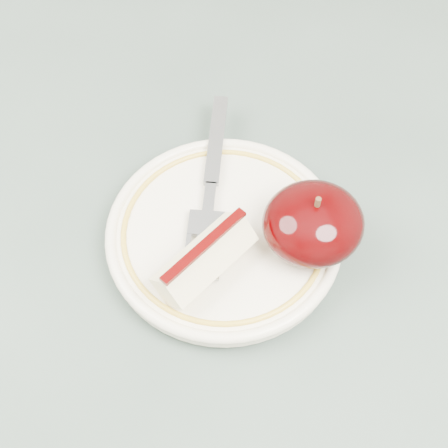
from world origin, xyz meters
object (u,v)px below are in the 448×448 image
object	(u,v)px
table	(275,333)
plate	(224,234)
apple_half	(313,223)
fork	(211,185)

from	to	relation	value
table	plate	size ratio (longest dim) A/B	5.00
plate	apple_half	world-z (taller)	apple_half
table	fork	size ratio (longest dim) A/B	5.27
plate	fork	world-z (taller)	fork
table	fork	xyz separation A→B (m)	(-0.03, 0.09, 0.11)
plate	fork	distance (m)	0.04
apple_half	fork	distance (m)	0.09
apple_half	fork	size ratio (longest dim) A/B	0.43
plate	fork	bearing A→B (deg)	88.58
table	plate	world-z (taller)	plate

